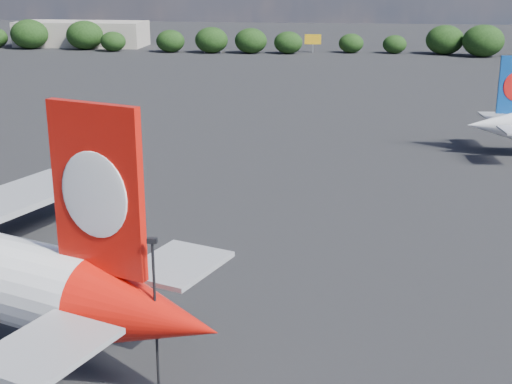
# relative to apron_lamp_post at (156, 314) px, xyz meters

# --- Properties ---
(ground) EXTENTS (500.00, 500.00, 0.00)m
(ground) POSITION_rel_apron_lamp_post_xyz_m (-12.42, 64.57, -5.83)
(ground) COLOR black
(ground) RESTS_ON ground
(apron_lamp_post) EXTENTS (0.55, 0.30, 10.37)m
(apron_lamp_post) POSITION_rel_apron_lamp_post_xyz_m (0.00, 0.00, 0.00)
(apron_lamp_post) COLOR black
(apron_lamp_post) RESTS_ON ground
(terminal_building) EXTENTS (42.00, 16.00, 8.00)m
(terminal_building) POSITION_rel_apron_lamp_post_xyz_m (-77.42, 196.57, -1.83)
(terminal_building) COLOR gray
(terminal_building) RESTS_ON ground
(highway_sign) EXTENTS (6.00, 0.30, 4.50)m
(highway_sign) POSITION_rel_apron_lamp_post_xyz_m (-30.42, 180.57, -2.70)
(highway_sign) COLOR #156B1D
(highway_sign) RESTS_ON ground
(billboard_yellow) EXTENTS (5.00, 0.30, 5.50)m
(billboard_yellow) POSITION_rel_apron_lamp_post_xyz_m (-0.42, 186.57, -1.96)
(billboard_yellow) COLOR #F8B016
(billboard_yellow) RESTS_ON ground
(horizon_treeline) EXTENTS (203.74, 15.40, 9.29)m
(horizon_treeline) POSITION_rel_apron_lamp_post_xyz_m (-8.08, 184.10, -1.84)
(horizon_treeline) COLOR black
(horizon_treeline) RESTS_ON ground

